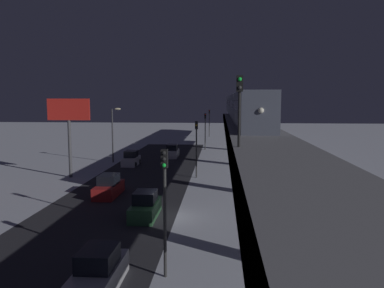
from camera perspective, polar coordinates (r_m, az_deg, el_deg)
name	(u,v)px	position (r m, az deg, el deg)	size (l,w,h in m)	color
ground_plane	(167,217)	(29.73, -3.73, -10.65)	(240.00, 240.00, 0.00)	silver
avenue_asphalt	(104,216)	(30.74, -12.77, -10.21)	(11.00, 95.11, 0.01)	#28282D
elevated_railway	(260,148)	(28.49, 9.98, -0.58)	(5.00, 95.11, 6.11)	slate
subway_train	(238,105)	(65.96, 6.82, 5.69)	(2.94, 74.07, 3.40)	#4C5160
rail_signal	(239,98)	(21.90, 6.99, 6.65)	(0.36, 0.41, 4.00)	black
sedan_white	(131,159)	(52.94, -8.93, -2.25)	(1.91, 4.23, 1.97)	silver
sedan_red	(109,187)	(36.59, -12.12, -6.21)	(1.80, 4.71, 1.97)	#A51E1E
sedan_silver	(98,273)	(19.37, -13.59, -17.94)	(1.80, 4.49, 1.97)	#B2B2B7
sedan_green	(145,207)	(29.65, -6.88, -9.12)	(1.80, 4.37, 1.97)	#2D6038
sedan_white_2	(172,152)	(59.55, -2.95, -1.19)	(1.80, 4.12, 1.97)	silver
traffic_light_near	(165,194)	(19.02, -4.03, -7.38)	(0.32, 0.44, 6.40)	#2D2D2D
traffic_light_mid	(196,141)	(43.49, 0.66, 0.48)	(0.32, 0.44, 6.40)	#2D2D2D
traffic_light_far	(205,126)	(68.26, 1.95, 2.66)	(0.32, 0.44, 6.40)	#2D2D2D
traffic_light_distant	(209,119)	(93.10, 2.56, 3.68)	(0.32, 0.44, 6.40)	#2D2D2D
commercial_billboard	(69,117)	(45.66, -17.64, 3.77)	(4.80, 0.36, 8.90)	#4C4C51
street_lamp_far	(114,128)	(55.31, -11.39, 2.28)	(1.35, 0.44, 7.65)	#38383D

